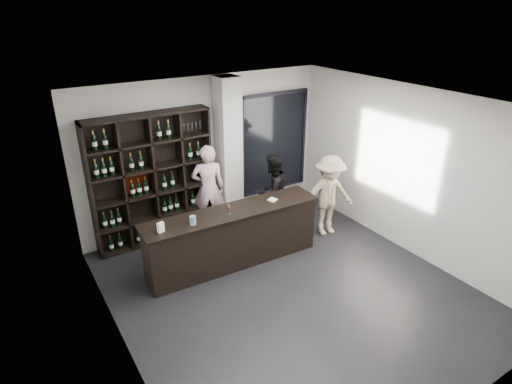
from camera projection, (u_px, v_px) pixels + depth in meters
floor at (288, 289)px, 6.69m from camera, size 5.00×5.50×0.01m
wine_shelf at (153, 180)px, 7.61m from camera, size 2.20×0.35×2.40m
structural_column at (229, 153)px, 8.17m from camera, size 0.40×0.40×2.90m
glass_panel at (274, 143)px, 8.94m from camera, size 1.60×0.08×2.10m
tasting_counter at (233, 237)px, 7.16m from camera, size 3.04×0.63×1.00m
taster_pink at (208, 188)px, 8.11m from camera, size 0.74×0.63×1.72m
taster_black at (272, 191)px, 8.27m from camera, size 0.85×0.73×1.50m
customer at (329, 196)px, 7.99m from camera, size 1.10×0.75×1.57m
wine_glass at (229, 209)px, 6.79m from camera, size 0.11×0.11×0.20m
spit_cup at (193, 220)px, 6.51m from camera, size 0.12×0.12×0.13m
napkin_stack at (272, 200)px, 7.31m from camera, size 0.17×0.17×0.02m
card_stand at (161, 227)px, 6.28m from camera, size 0.11×0.08×0.16m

